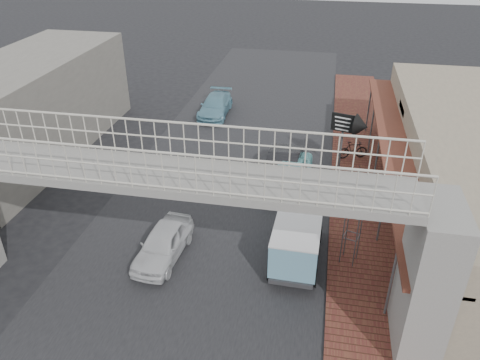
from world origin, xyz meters
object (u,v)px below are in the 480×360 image
at_px(motorcycle_far, 353,150).
at_px(street_clock, 355,210).
at_px(arrow_sign, 359,126).
at_px(white_hatchback, 163,243).
at_px(motorcycle_near, 351,176).
at_px(angkot_far, 215,106).
at_px(angkot_curb, 290,170).
at_px(angkot_van, 297,235).
at_px(dark_sedan, 282,168).

height_order(motorcycle_far, street_clock, street_clock).
height_order(motorcycle_far, arrow_sign, arrow_sign).
bearing_deg(white_hatchback, arrow_sign, 52.13).
height_order(motorcycle_near, street_clock, street_clock).
relative_size(motorcycle_far, arrow_sign, 0.52).
relative_size(white_hatchback, arrow_sign, 1.15).
bearing_deg(angkot_far, motorcycle_far, -30.62).
bearing_deg(motorcycle_near, arrow_sign, -22.62).
relative_size(white_hatchback, angkot_curb, 0.76).
relative_size(motorcycle_far, street_clock, 0.58).
height_order(angkot_van, street_clock, street_clock).
distance_m(angkot_curb, motorcycle_far, 4.25).
height_order(white_hatchback, street_clock, street_clock).
bearing_deg(dark_sedan, angkot_far, 127.33).
xyz_separation_m(angkot_curb, arrow_sign, (3.08, 1.34, 1.95)).
bearing_deg(motorcycle_far, angkot_van, 147.41).
height_order(dark_sedan, arrow_sign, arrow_sign).
height_order(dark_sedan, angkot_far, dark_sedan).
bearing_deg(street_clock, angkot_curb, 133.47).
xyz_separation_m(white_hatchback, arrow_sign, (7.26, 8.00, 2.00)).
xyz_separation_m(angkot_van, arrow_sign, (2.26, 7.29, 1.44)).
bearing_deg(street_clock, angkot_far, 139.41).
bearing_deg(angkot_van, angkot_far, 116.47).
xyz_separation_m(white_hatchback, dark_sedan, (3.80, 6.61, 0.10)).
xyz_separation_m(dark_sedan, street_clock, (3.14, -5.68, 1.69)).
bearing_deg(arrow_sign, motorcycle_near, -80.88).
bearing_deg(motorcycle_far, angkot_curb, 115.56).
bearing_deg(angkot_curb, angkot_van, 94.07).
distance_m(dark_sedan, angkot_far, 9.41).
distance_m(motorcycle_far, street_clock, 8.86).
bearing_deg(angkot_far, dark_sedan, -57.68).
bearing_deg(angkot_van, white_hatchback, -170.50).
distance_m(white_hatchback, motorcycle_far, 12.02).
bearing_deg(dark_sedan, angkot_curb, 9.31).
relative_size(dark_sedan, arrow_sign, 1.39).
relative_size(white_hatchback, motorcycle_far, 2.23).
height_order(white_hatchback, motorcycle_far, white_hatchback).
height_order(angkot_van, motorcycle_near, angkot_van).
distance_m(angkot_curb, angkot_van, 6.02).
xyz_separation_m(white_hatchback, angkot_curb, (4.18, 6.65, 0.05)).
bearing_deg(arrow_sign, white_hatchback, -116.00).
distance_m(angkot_curb, motorcycle_near, 2.95).
bearing_deg(angkot_far, motorcycle_near, -43.00).
bearing_deg(arrow_sign, angkot_curb, -140.19).
height_order(white_hatchback, angkot_van, angkot_van).
height_order(angkot_far, arrow_sign, arrow_sign).
relative_size(angkot_far, arrow_sign, 1.37).
bearing_deg(motorcycle_far, angkot_far, 42.23).
height_order(angkot_van, arrow_sign, arrow_sign).
bearing_deg(white_hatchback, angkot_curb, 62.23).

